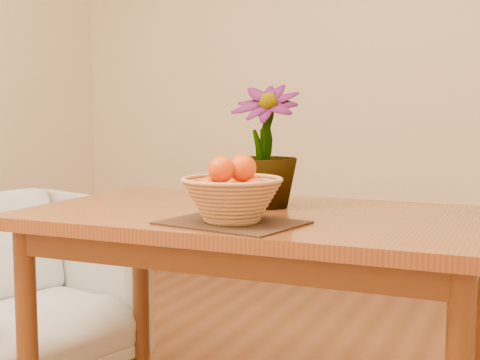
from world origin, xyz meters
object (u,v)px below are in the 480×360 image
at_px(armchair, 17,280).
at_px(wicker_basket, 232,201).
at_px(table, 258,240).
at_px(potted_plant, 264,146).

bearing_deg(armchair, wicker_basket, -89.82).
xyz_separation_m(table, wicker_basket, (0.02, -0.23, 0.15)).
height_order(wicker_basket, armchair, wicker_basket).
distance_m(table, potted_plant, 0.30).
relative_size(table, potted_plant, 3.62).
relative_size(table, armchair, 1.78).
relative_size(potted_plant, armchair, 0.49).
xyz_separation_m(potted_plant, armchair, (-1.06, 0.05, -0.55)).
bearing_deg(wicker_basket, potted_plant, 96.12).
xyz_separation_m(wicker_basket, armchair, (-1.09, 0.38, -0.42)).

